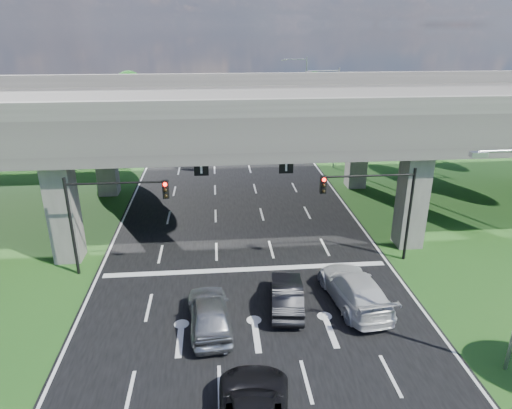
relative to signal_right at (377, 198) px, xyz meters
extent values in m
plane|color=#1E4C18|center=(-7.82, -3.94, -4.19)|extent=(160.00, 160.00, 0.00)
cube|color=black|center=(-7.82, 6.06, -4.17)|extent=(18.00, 120.00, 0.03)
cube|color=#3B3835|center=(-7.82, 8.06, 3.81)|extent=(80.00, 15.00, 2.00)
cube|color=#5C5A55|center=(-7.82, 0.81, 5.31)|extent=(80.00, 0.50, 1.00)
cube|color=#5C5A55|center=(-7.82, 15.31, 5.31)|extent=(80.00, 0.50, 1.00)
cube|color=#5C5A55|center=(-18.82, 2.06, -0.69)|extent=(1.60, 1.60, 7.00)
cube|color=#5C5A55|center=(-18.82, 14.06, -0.69)|extent=(1.60, 1.60, 7.00)
cube|color=#5C5A55|center=(3.18, 2.06, -0.69)|extent=(1.60, 1.60, 7.00)
cube|color=#5C5A55|center=(3.18, 14.06, -0.69)|extent=(1.60, 1.60, 7.00)
cube|color=black|center=(-10.32, 1.06, 1.81)|extent=(0.85, 0.06, 0.85)
cube|color=black|center=(-5.32, 1.06, 1.81)|extent=(0.85, 0.06, 0.85)
cube|color=#9E9E99|center=(-33.82, 31.06, -2.19)|extent=(20.00, 10.00, 4.00)
cylinder|color=black|center=(2.18, 0.06, -1.19)|extent=(0.18, 0.18, 6.00)
cylinder|color=black|center=(-0.57, 0.06, 1.41)|extent=(5.50, 0.12, 0.12)
cube|color=black|center=(-3.32, -0.12, 1.01)|extent=(0.35, 0.28, 1.05)
sphere|color=#FF0C05|center=(-3.32, -0.28, 1.36)|extent=(0.22, 0.22, 0.22)
cylinder|color=black|center=(-17.82, 0.06, -1.19)|extent=(0.18, 0.18, 6.00)
cylinder|color=black|center=(-15.07, 0.06, 1.41)|extent=(5.50, 0.12, 0.12)
cube|color=black|center=(-12.32, -0.12, 1.01)|extent=(0.35, 0.28, 1.05)
sphere|color=#FF0C05|center=(-12.32, -0.28, 1.36)|extent=(0.22, 0.22, 0.22)
cube|color=gray|center=(-0.32, -9.94, 5.41)|extent=(0.60, 0.25, 0.18)
cylinder|color=gray|center=(2.68, 20.06, 0.81)|extent=(0.16, 0.16, 10.00)
cylinder|color=gray|center=(1.18, 20.06, 5.51)|extent=(3.00, 0.10, 0.10)
cube|color=gray|center=(-0.32, 20.06, 5.41)|extent=(0.60, 0.25, 0.18)
cylinder|color=gray|center=(2.68, 36.06, 0.81)|extent=(0.16, 0.16, 10.00)
cylinder|color=gray|center=(1.18, 36.06, 5.51)|extent=(3.00, 0.10, 0.10)
cube|color=gray|center=(-0.32, 36.06, 5.41)|extent=(0.60, 0.25, 0.18)
cylinder|color=black|center=(-21.82, 22.06, -2.54)|extent=(0.36, 0.36, 3.30)
sphere|color=#134816|center=(-21.82, 22.06, 0.46)|extent=(4.50, 4.50, 4.50)
sphere|color=#134816|center=(-21.42, 21.76, 1.81)|extent=(3.60, 3.60, 3.60)
sphere|color=#134816|center=(-22.12, 22.46, -0.44)|extent=(3.30, 3.30, 3.30)
cylinder|color=black|center=(-24.82, 30.06, -2.76)|extent=(0.36, 0.36, 2.86)
sphere|color=#134816|center=(-24.82, 30.06, -0.16)|extent=(3.90, 3.90, 3.90)
sphere|color=#134816|center=(-24.42, 29.76, 1.01)|extent=(3.12, 3.12, 3.12)
sphere|color=#134816|center=(-25.12, 30.46, -0.94)|extent=(2.86, 2.86, 2.86)
cylinder|color=black|center=(-20.82, 38.06, -2.43)|extent=(0.36, 0.36, 3.52)
sphere|color=#134816|center=(-20.82, 38.06, 0.77)|extent=(4.80, 4.80, 4.80)
sphere|color=#134816|center=(-20.42, 37.76, 2.21)|extent=(3.84, 3.84, 3.84)
sphere|color=#134816|center=(-21.12, 38.46, -0.19)|extent=(3.52, 3.52, 3.52)
cylinder|color=black|center=(5.18, 24.06, -2.65)|extent=(0.36, 0.36, 3.08)
sphere|color=#134816|center=(5.18, 24.06, 0.15)|extent=(4.20, 4.20, 4.20)
sphere|color=#134816|center=(5.58, 23.76, 1.41)|extent=(3.36, 3.36, 3.36)
sphere|color=#134816|center=(4.88, 24.46, -0.69)|extent=(3.08, 3.08, 3.08)
cylinder|color=black|center=(8.18, 32.06, -2.76)|extent=(0.36, 0.36, 2.86)
sphere|color=#134816|center=(8.18, 32.06, -0.16)|extent=(3.90, 3.90, 3.90)
sphere|color=#134816|center=(8.58, 31.76, 1.01)|extent=(3.12, 3.12, 3.12)
sphere|color=#134816|center=(7.88, 32.46, -0.94)|extent=(2.86, 2.86, 2.86)
cylinder|color=black|center=(4.18, 40.06, -2.54)|extent=(0.36, 0.36, 3.30)
sphere|color=#134816|center=(4.18, 40.06, 0.46)|extent=(4.50, 4.50, 4.50)
sphere|color=#134816|center=(4.58, 39.76, 1.81)|extent=(3.60, 3.60, 3.60)
sphere|color=#134816|center=(3.88, 40.46, -0.44)|extent=(3.30, 3.30, 3.30)
imported|color=#96999D|center=(-10.01, -5.92, -3.31)|extent=(2.39, 5.10, 1.69)
imported|color=black|center=(-6.02, -4.57, -3.41)|extent=(2.11, 4.67, 1.49)
imported|color=silver|center=(-2.42, -4.51, -3.30)|extent=(3.10, 6.16, 1.72)
camera|label=1|loc=(-9.46, -24.59, 9.62)|focal=32.00mm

